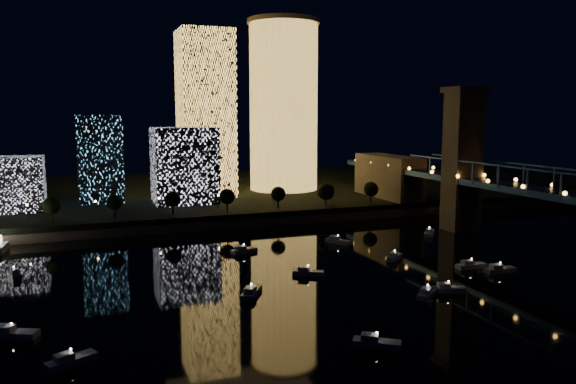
# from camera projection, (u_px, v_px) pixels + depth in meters

# --- Properties ---
(ground) EXTENTS (520.00, 520.00, 0.00)m
(ground) POSITION_uv_depth(u_px,v_px,m) (363.00, 290.00, 130.34)
(ground) COLOR black
(ground) RESTS_ON ground
(far_bank) EXTENTS (420.00, 160.00, 5.00)m
(far_bank) POSITION_uv_depth(u_px,v_px,m) (211.00, 192.00, 278.65)
(far_bank) COLOR black
(far_bank) RESTS_ON ground
(seawall) EXTENTS (420.00, 6.00, 3.00)m
(seawall) POSITION_uv_depth(u_px,v_px,m) (258.00, 222.00, 206.32)
(seawall) COLOR #6B5E4C
(seawall) RESTS_ON ground
(tower_cylindrical) EXTENTS (34.00, 34.00, 79.27)m
(tower_cylindrical) POSITION_uv_depth(u_px,v_px,m) (283.00, 106.00, 264.84)
(tower_cylindrical) COLOR #FFBD51
(tower_cylindrical) RESTS_ON far_bank
(tower_rectangular) EXTENTS (22.49, 22.49, 71.56)m
(tower_rectangular) POSITION_uv_depth(u_px,v_px,m) (206.00, 114.00, 244.69)
(tower_rectangular) COLOR #FFBD51
(tower_rectangular) RESTS_ON far_bank
(midrise_blocks) EXTENTS (111.98, 39.69, 35.44)m
(midrise_blocks) POSITION_uv_depth(u_px,v_px,m) (80.00, 168.00, 221.26)
(midrise_blocks) COLOR white
(midrise_blocks) RESTS_ON far_bank
(truss_bridge) EXTENTS (13.00, 266.00, 50.00)m
(truss_bridge) POSITION_uv_depth(u_px,v_px,m) (568.00, 203.00, 153.98)
(truss_bridge) COLOR #182E4D
(truss_bridge) RESTS_ON ground
(motorboats) EXTENTS (132.80, 83.75, 2.78)m
(motorboats) POSITION_uv_depth(u_px,v_px,m) (321.00, 277.00, 137.49)
(motorboats) COLOR silver
(motorboats) RESTS_ON ground
(esplanade_trees) EXTENTS (166.28, 6.87, 8.93)m
(esplanade_trees) POSITION_uv_depth(u_px,v_px,m) (175.00, 199.00, 200.61)
(esplanade_trees) COLOR black
(esplanade_trees) RESTS_ON far_bank
(street_lamps) EXTENTS (132.70, 0.70, 5.65)m
(street_lamps) POSITION_uv_depth(u_px,v_px,m) (159.00, 202.00, 204.74)
(street_lamps) COLOR black
(street_lamps) RESTS_ON far_bank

